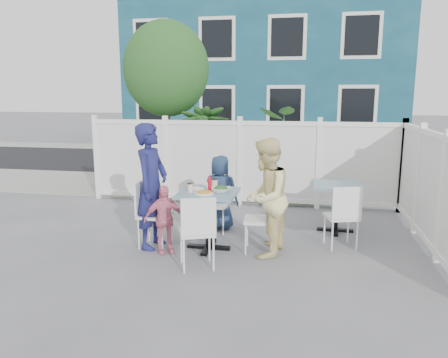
% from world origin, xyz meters
% --- Properties ---
extents(ground, '(80.00, 80.00, 0.00)m').
position_xyz_m(ground, '(0.00, 0.00, 0.00)').
color(ground, slate).
extents(near_sidewalk, '(24.00, 2.60, 0.01)m').
position_xyz_m(near_sidewalk, '(0.00, 3.80, 0.01)').
color(near_sidewalk, gray).
rests_on(near_sidewalk, ground).
extents(street, '(24.00, 5.00, 0.01)m').
position_xyz_m(street, '(0.00, 7.50, 0.00)').
color(street, black).
rests_on(street, ground).
extents(far_sidewalk, '(24.00, 1.60, 0.01)m').
position_xyz_m(far_sidewalk, '(0.00, 10.60, 0.01)').
color(far_sidewalk, gray).
rests_on(far_sidewalk, ground).
extents(building, '(11.00, 6.00, 6.00)m').
position_xyz_m(building, '(-0.50, 14.00, 3.00)').
color(building, '#114255').
rests_on(building, ground).
extents(fence_back, '(5.86, 0.08, 1.60)m').
position_xyz_m(fence_back, '(0.10, 2.40, 0.78)').
color(fence_back, white).
rests_on(fence_back, ground).
extents(fence_right, '(0.08, 3.66, 1.60)m').
position_xyz_m(fence_right, '(3.00, 0.60, 0.78)').
color(fence_right, white).
rests_on(fence_right, ground).
extents(tree, '(1.80, 1.62, 3.59)m').
position_xyz_m(tree, '(-1.60, 3.30, 2.59)').
color(tree, '#382316').
rests_on(tree, ground).
extents(utility_cabinet, '(0.77, 0.57, 1.40)m').
position_xyz_m(utility_cabinet, '(-2.86, 4.00, 0.70)').
color(utility_cabinet, gold).
rests_on(utility_cabinet, ground).
extents(potted_shrub_a, '(1.30, 1.30, 1.87)m').
position_xyz_m(potted_shrub_a, '(-0.72, 3.10, 0.93)').
color(potted_shrub_a, '#1F491D').
rests_on(potted_shrub_a, ground).
extents(potted_shrub_b, '(2.18, 2.15, 1.83)m').
position_xyz_m(potted_shrub_b, '(1.27, 3.00, 0.92)').
color(potted_shrub_b, '#1F491D').
rests_on(potted_shrub_b, ground).
extents(main_table, '(0.77, 0.77, 0.80)m').
position_xyz_m(main_table, '(0.05, -0.07, 0.62)').
color(main_table, slate).
rests_on(main_table, ground).
extents(spare_table, '(0.73, 0.73, 0.74)m').
position_xyz_m(spare_table, '(1.80, 1.05, 0.57)').
color(spare_table, slate).
rests_on(spare_table, ground).
extents(chair_left, '(0.42, 0.43, 0.92)m').
position_xyz_m(chair_left, '(-0.78, -0.10, 0.53)').
color(chair_left, white).
rests_on(chair_left, ground).
extents(chair_right, '(0.42, 0.43, 0.89)m').
position_xyz_m(chair_right, '(0.81, -0.02, 0.52)').
color(chair_right, white).
rests_on(chair_right, ground).
extents(chair_back, '(0.42, 0.40, 0.85)m').
position_xyz_m(chair_back, '(-0.01, 0.79, 0.49)').
color(chair_back, white).
rests_on(chair_back, ground).
extents(chair_near, '(0.53, 0.52, 0.91)m').
position_xyz_m(chair_near, '(0.08, -0.79, 0.53)').
color(chair_near, white).
rests_on(chair_near, ground).
extents(chair_spare, '(0.50, 0.49, 0.89)m').
position_xyz_m(chair_spare, '(1.85, 0.27, 0.52)').
color(chair_spare, white).
rests_on(chair_spare, ground).
extents(man, '(0.47, 0.66, 1.72)m').
position_xyz_m(man, '(-0.73, -0.12, 0.86)').
color(man, navy).
rests_on(man, ground).
extents(woman, '(0.69, 0.83, 1.55)m').
position_xyz_m(woman, '(0.83, -0.14, 0.77)').
color(woman, '#F9D94B').
rests_on(woman, ground).
extents(boy, '(0.59, 0.40, 1.16)m').
position_xyz_m(boy, '(0.03, 0.87, 0.58)').
color(boy, navy).
rests_on(boy, ground).
extents(toddler, '(0.58, 0.48, 0.92)m').
position_xyz_m(toddler, '(-0.50, -0.32, 0.46)').
color(toddler, pink).
rests_on(toddler, ground).
extents(plate_main, '(0.26, 0.26, 0.02)m').
position_xyz_m(plate_main, '(0.02, -0.21, 0.81)').
color(plate_main, white).
rests_on(plate_main, main_table).
extents(plate_side, '(0.21, 0.21, 0.01)m').
position_xyz_m(plate_side, '(-0.14, 0.05, 0.81)').
color(plate_side, white).
rests_on(plate_side, main_table).
extents(salad_bowl, '(0.26, 0.26, 0.06)m').
position_xyz_m(salad_bowl, '(0.22, -0.08, 0.84)').
color(salad_bowl, white).
rests_on(salad_bowl, main_table).
extents(coffee_cup_a, '(0.07, 0.07, 0.11)m').
position_xyz_m(coffee_cup_a, '(-0.18, -0.14, 0.86)').
color(coffee_cup_a, beige).
rests_on(coffee_cup_a, main_table).
extents(coffee_cup_b, '(0.08, 0.08, 0.12)m').
position_xyz_m(coffee_cup_b, '(0.09, 0.14, 0.87)').
color(coffee_cup_b, beige).
rests_on(coffee_cup_b, main_table).
extents(ketchup_bottle, '(0.05, 0.05, 0.17)m').
position_xyz_m(ketchup_bottle, '(0.06, -0.03, 0.89)').
color(ketchup_bottle, red).
rests_on(ketchup_bottle, main_table).
extents(salt_shaker, '(0.03, 0.03, 0.08)m').
position_xyz_m(salt_shaker, '(-0.02, 0.18, 0.84)').
color(salt_shaker, white).
rests_on(salt_shaker, main_table).
extents(pepper_shaker, '(0.03, 0.03, 0.07)m').
position_xyz_m(pepper_shaker, '(-0.01, 0.20, 0.84)').
color(pepper_shaker, black).
rests_on(pepper_shaker, main_table).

